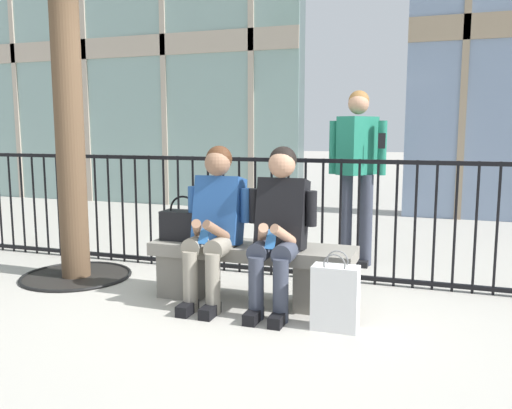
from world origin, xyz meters
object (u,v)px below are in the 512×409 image
(handbag_on_bench, at_px, (184,225))
(shopping_bag, at_px, (335,297))
(stone_bench, at_px, (252,267))
(bystander_at_railing, at_px, (357,164))
(seated_person_with_phone, at_px, (215,220))
(seated_person_companion, at_px, (279,224))

(handbag_on_bench, relative_size, shopping_bag, 0.68)
(stone_bench, distance_m, bystander_at_railing, 1.70)
(seated_person_with_phone, height_order, handbag_on_bench, seated_person_with_phone)
(stone_bench, xyz_separation_m, bystander_at_railing, (0.59, 1.42, 0.73))
(stone_bench, height_order, handbag_on_bench, handbag_on_bench)
(seated_person_companion, bearing_deg, bystander_at_railing, 77.83)
(handbag_on_bench, bearing_deg, seated_person_with_phone, -20.10)
(seated_person_with_phone, relative_size, bystander_at_railing, 0.71)
(seated_person_companion, distance_m, handbag_on_bench, 0.85)
(shopping_bag, relative_size, bystander_at_railing, 0.31)
(seated_person_with_phone, bearing_deg, shopping_bag, -15.09)
(shopping_bag, bearing_deg, seated_person_with_phone, 164.91)
(shopping_bag, bearing_deg, seated_person_companion, 150.72)
(shopping_bag, bearing_deg, bystander_at_railing, 94.41)
(seated_person_with_phone, xyz_separation_m, bystander_at_railing, (0.85, 1.55, 0.35))
(seated_person_companion, distance_m, bystander_at_railing, 1.62)
(stone_bench, height_order, seated_person_companion, seated_person_companion)
(stone_bench, xyz_separation_m, shopping_bag, (0.73, -0.39, -0.05))
(stone_bench, bearing_deg, shopping_bag, -28.39)
(seated_person_companion, relative_size, shopping_bag, 2.28)
(seated_person_with_phone, distance_m, seated_person_companion, 0.51)
(stone_bench, height_order, seated_person_with_phone, seated_person_with_phone)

